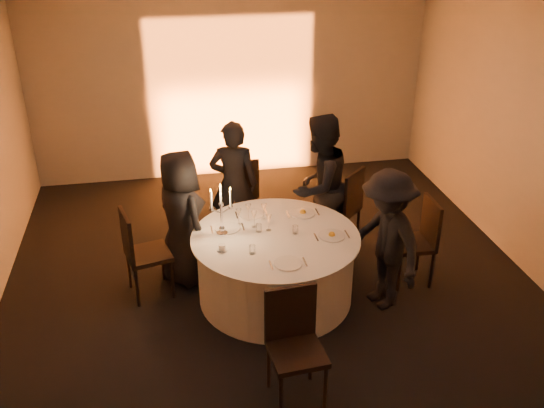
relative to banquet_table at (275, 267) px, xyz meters
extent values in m
plane|color=black|center=(0.00, 0.00, -0.38)|extent=(7.00, 7.00, 0.00)
plane|color=white|center=(0.00, 0.00, 2.62)|extent=(7.00, 7.00, 0.00)
plane|color=#B8B4AA|center=(0.00, 3.50, 1.12)|extent=(7.00, 0.00, 7.00)
cube|color=black|center=(0.00, 3.20, -0.33)|extent=(0.25, 0.12, 0.10)
cylinder|color=black|center=(0.00, 0.00, -0.37)|extent=(0.60, 0.60, 0.03)
cylinder|color=black|center=(0.00, 0.00, -0.01)|extent=(0.20, 0.20, 0.75)
cylinder|color=silver|center=(0.00, 0.00, -0.01)|extent=(1.68, 1.68, 0.75)
cylinder|color=silver|center=(0.00, 0.00, 0.38)|extent=(1.80, 1.80, 0.02)
cube|color=black|center=(-1.35, 0.33, 0.11)|extent=(0.55, 0.55, 0.05)
cube|color=black|center=(-1.55, 0.28, 0.39)|extent=(0.15, 0.45, 0.52)
cylinder|color=black|center=(-1.11, 0.19, -0.14)|extent=(0.04, 0.04, 0.49)
cylinder|color=black|center=(-1.21, 0.57, -0.14)|extent=(0.04, 0.04, 0.49)
cylinder|color=black|center=(-1.49, 0.10, -0.14)|extent=(0.04, 0.04, 0.49)
cylinder|color=black|center=(-1.58, 0.47, -0.14)|extent=(0.04, 0.04, 0.49)
cube|color=black|center=(-0.11, 1.81, 0.09)|extent=(0.46, 0.46, 0.05)
cube|color=black|center=(-0.12, 1.61, 0.35)|extent=(0.43, 0.07, 0.49)
cylinder|color=black|center=(0.09, 1.98, -0.15)|extent=(0.04, 0.04, 0.46)
cylinder|color=black|center=(-0.28, 2.00, -0.15)|extent=(0.04, 0.04, 0.46)
cylinder|color=black|center=(0.07, 1.61, -0.15)|extent=(0.04, 0.04, 0.46)
cylinder|color=black|center=(-0.30, 1.63, -0.15)|extent=(0.04, 0.04, 0.46)
cube|color=black|center=(0.99, 0.98, 0.12)|extent=(0.65, 0.65, 0.05)
cube|color=black|center=(1.13, 0.83, 0.41)|extent=(0.35, 0.35, 0.53)
cylinder|color=black|center=(0.99, 1.26, -0.14)|extent=(0.04, 0.04, 0.49)
cylinder|color=black|center=(0.71, 0.98, -0.14)|extent=(0.04, 0.04, 0.49)
cylinder|color=black|center=(1.27, 0.98, -0.14)|extent=(0.04, 0.04, 0.49)
cylinder|color=black|center=(0.99, 0.70, -0.14)|extent=(0.04, 0.04, 0.49)
cube|color=black|center=(1.57, 0.02, 0.10)|extent=(0.45, 0.45, 0.05)
cube|color=black|center=(1.77, 0.02, 0.38)|extent=(0.05, 0.44, 0.51)
cylinder|color=black|center=(1.38, 0.22, -0.15)|extent=(0.04, 0.04, 0.47)
cylinder|color=black|center=(1.38, -0.16, -0.15)|extent=(0.04, 0.04, 0.47)
cylinder|color=black|center=(1.76, 0.21, -0.15)|extent=(0.04, 0.04, 0.47)
cylinder|color=black|center=(1.76, -0.17, -0.15)|extent=(0.04, 0.04, 0.47)
cube|color=black|center=(-0.12, -1.55, 0.12)|extent=(0.49, 0.49, 0.05)
cube|color=black|center=(-0.13, -1.34, 0.40)|extent=(0.46, 0.07, 0.52)
cylinder|color=black|center=(-0.30, -1.76, -0.14)|extent=(0.04, 0.04, 0.49)
cylinder|color=black|center=(0.09, -1.73, -0.14)|extent=(0.04, 0.04, 0.49)
cylinder|color=black|center=(-0.33, -1.37, -0.14)|extent=(0.04, 0.04, 0.49)
cylinder|color=black|center=(0.06, -1.34, -0.14)|extent=(0.04, 0.04, 0.49)
imported|color=black|center=(-0.96, 0.55, 0.41)|extent=(0.82, 0.92, 1.58)
imported|color=black|center=(-0.27, 1.28, 0.43)|extent=(0.66, 0.51, 1.63)
imported|color=black|center=(0.70, 0.86, 0.51)|extent=(1.10, 1.07, 1.78)
imported|color=black|center=(1.11, -0.33, 0.40)|extent=(0.85, 1.14, 1.57)
cylinder|color=white|center=(-0.48, 0.25, 0.39)|extent=(0.28, 0.28, 0.01)
cube|color=silver|center=(-0.65, 0.25, 0.39)|extent=(0.01, 0.17, 0.01)
cube|color=silver|center=(-0.31, 0.25, 0.39)|extent=(0.02, 0.17, 0.01)
cylinder|color=white|center=(-0.17, 0.53, 0.39)|extent=(0.28, 0.28, 0.01)
cube|color=silver|center=(-0.34, 0.53, 0.39)|extent=(0.02, 0.17, 0.01)
cube|color=silver|center=(0.00, 0.53, 0.39)|extent=(0.01, 0.17, 0.01)
cylinder|color=white|center=(0.40, 0.44, 0.39)|extent=(0.28, 0.28, 0.01)
cube|color=silver|center=(0.23, 0.44, 0.39)|extent=(0.02, 0.17, 0.01)
cube|color=silver|center=(0.57, 0.44, 0.39)|extent=(0.01, 0.17, 0.01)
sphere|color=gold|center=(0.40, 0.44, 0.43)|extent=(0.07, 0.07, 0.07)
cylinder|color=white|center=(0.58, -0.12, 0.39)|extent=(0.28, 0.28, 0.01)
cube|color=silver|center=(0.41, -0.12, 0.39)|extent=(0.02, 0.17, 0.01)
cube|color=silver|center=(0.75, -0.12, 0.39)|extent=(0.01, 0.17, 0.01)
sphere|color=gold|center=(0.58, -0.12, 0.43)|extent=(0.07, 0.07, 0.07)
cylinder|color=white|center=(0.01, -0.57, 0.39)|extent=(0.28, 0.28, 0.01)
cube|color=silver|center=(-0.16, -0.57, 0.39)|extent=(0.02, 0.17, 0.01)
cube|color=silver|center=(0.18, -0.57, 0.39)|extent=(0.02, 0.17, 0.01)
cylinder|color=white|center=(-0.59, -0.18, 0.39)|extent=(0.11, 0.11, 0.01)
cylinder|color=white|center=(-0.59, -0.18, 0.42)|extent=(0.07, 0.07, 0.06)
cylinder|color=white|center=(-0.55, 0.15, 0.39)|extent=(0.12, 0.12, 0.02)
sphere|color=white|center=(-0.55, 0.15, 0.45)|extent=(0.06, 0.06, 0.06)
cylinder|color=white|center=(-0.55, 0.15, 0.57)|extent=(0.02, 0.02, 0.31)
cylinder|color=white|center=(-0.55, 0.15, 0.74)|extent=(0.05, 0.05, 0.03)
cylinder|color=white|center=(-0.55, 0.15, 0.85)|extent=(0.02, 0.02, 0.20)
cone|color=#F6A72C|center=(-0.55, 0.15, 0.97)|extent=(0.02, 0.02, 0.03)
cylinder|color=white|center=(-0.60, 0.15, 0.66)|extent=(0.11, 0.02, 0.08)
cylinder|color=white|center=(-0.65, 0.15, 0.69)|extent=(0.05, 0.05, 0.03)
cylinder|color=white|center=(-0.65, 0.15, 0.80)|extent=(0.02, 0.02, 0.20)
cone|color=#F6A72C|center=(-0.65, 0.15, 0.92)|extent=(0.02, 0.02, 0.03)
cylinder|color=white|center=(-0.50, 0.15, 0.66)|extent=(0.11, 0.02, 0.08)
cylinder|color=white|center=(-0.45, 0.15, 0.69)|extent=(0.05, 0.05, 0.03)
cylinder|color=white|center=(-0.45, 0.15, 0.80)|extent=(0.02, 0.02, 0.20)
cone|color=#F6A72C|center=(-0.45, 0.15, 0.92)|extent=(0.02, 0.02, 0.03)
cylinder|color=silver|center=(-0.22, 0.42, 0.39)|extent=(0.06, 0.06, 0.01)
cylinder|color=silver|center=(-0.22, 0.42, 0.44)|extent=(0.01, 0.01, 0.10)
cone|color=silver|center=(-0.22, 0.42, 0.53)|extent=(0.07, 0.07, 0.09)
cylinder|color=silver|center=(-0.35, 0.32, 0.39)|extent=(0.06, 0.06, 0.01)
cylinder|color=silver|center=(-0.35, 0.32, 0.44)|extent=(0.01, 0.01, 0.10)
cone|color=silver|center=(-0.35, 0.32, 0.53)|extent=(0.07, 0.07, 0.09)
cylinder|color=silver|center=(-0.05, 0.13, 0.39)|extent=(0.06, 0.06, 0.01)
cylinder|color=silver|center=(-0.05, 0.13, 0.44)|extent=(0.01, 0.01, 0.10)
cone|color=silver|center=(-0.05, 0.13, 0.53)|extent=(0.07, 0.07, 0.09)
cylinder|color=silver|center=(-0.06, 0.39, 0.39)|extent=(0.06, 0.06, 0.01)
cylinder|color=silver|center=(-0.06, 0.39, 0.44)|extent=(0.01, 0.01, 0.10)
cone|color=silver|center=(-0.06, 0.39, 0.53)|extent=(0.07, 0.07, 0.09)
cylinder|color=silver|center=(-0.19, 0.24, 0.39)|extent=(0.06, 0.06, 0.01)
cylinder|color=silver|center=(-0.19, 0.24, 0.44)|extent=(0.01, 0.01, 0.10)
cone|color=silver|center=(-0.19, 0.24, 0.53)|extent=(0.07, 0.07, 0.09)
cylinder|color=silver|center=(0.22, 0.02, 0.43)|extent=(0.07, 0.07, 0.09)
cylinder|color=silver|center=(-0.16, 0.13, 0.43)|extent=(0.07, 0.07, 0.09)
cylinder|color=silver|center=(-0.30, -0.30, 0.43)|extent=(0.07, 0.07, 0.09)
camera|label=1|loc=(-1.08, -5.46, 3.58)|focal=40.00mm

